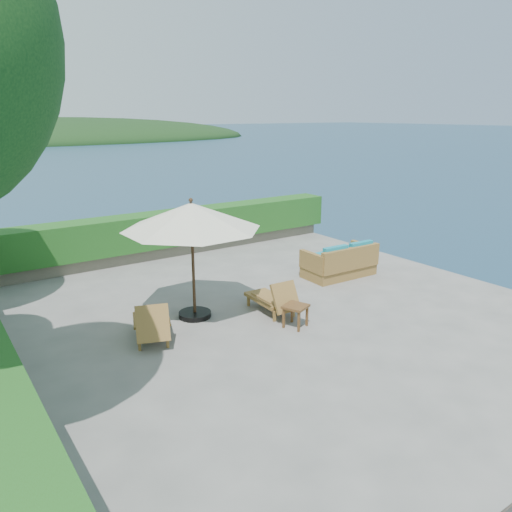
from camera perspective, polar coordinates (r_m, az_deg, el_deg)
ground at (r=10.93m, az=1.10°, el=-6.75°), size 12.00×12.00×0.00m
foundation at (r=11.61m, az=1.06°, el=-13.83°), size 12.00×12.00×3.00m
ocean at (r=12.40m, az=1.03°, el=-19.65°), size 600.00×600.00×0.00m
offshore_island at (r=151.52m, az=-23.44°, el=11.99°), size 126.00×57.60×12.60m
planter_wall_far at (r=15.51m, az=-11.07°, el=0.58°), size 12.00×0.60×0.36m
hedge_far at (r=15.35m, az=-11.21°, el=2.99°), size 12.40×0.90×1.00m
patio_umbrella at (r=10.27m, az=-7.40°, el=4.40°), size 3.82×3.82×2.59m
lounge_left at (r=9.86m, az=-11.84°, el=-7.45°), size 1.07×1.60×0.86m
lounge_right at (r=10.91m, az=2.02°, el=-4.87°), size 0.68×1.43×0.81m
side_table at (r=10.23m, az=4.54°, el=-6.07°), size 0.58×0.58×0.48m
wicker_loveseat at (r=13.51m, az=9.63°, el=-0.81°), size 1.98×1.06×0.96m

